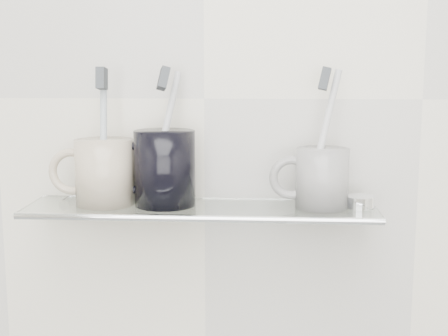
# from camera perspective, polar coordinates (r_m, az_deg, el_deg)

# --- Properties ---
(wall_back) EXTENTS (2.50, 0.00, 2.50)m
(wall_back) POSITION_cam_1_polar(r_m,az_deg,el_deg) (0.93, -1.83, 6.36)
(wall_back) COLOR silver
(wall_back) RESTS_ON ground
(shelf_glass) EXTENTS (0.50, 0.12, 0.01)m
(shelf_glass) POSITION_cam_1_polar(r_m,az_deg,el_deg) (0.89, -2.15, -3.76)
(shelf_glass) COLOR silver
(shelf_glass) RESTS_ON wall_back
(shelf_rail) EXTENTS (0.50, 0.01, 0.01)m
(shelf_rail) POSITION_cam_1_polar(r_m,az_deg,el_deg) (0.84, -2.54, -4.64)
(shelf_rail) COLOR silver
(shelf_rail) RESTS_ON shelf_glass
(bracket_left) EXTENTS (0.02, 0.03, 0.02)m
(bracket_left) POSITION_cam_1_polar(r_m,az_deg,el_deg) (0.99, -14.13, -3.46)
(bracket_left) COLOR silver
(bracket_left) RESTS_ON wall_back
(bracket_right) EXTENTS (0.02, 0.03, 0.02)m
(bracket_right) POSITION_cam_1_polar(r_m,az_deg,el_deg) (0.95, 10.93, -3.88)
(bracket_right) COLOR silver
(bracket_right) RESTS_ON wall_back
(mug_left) EXTENTS (0.10, 0.10, 0.09)m
(mug_left) POSITION_cam_1_polar(r_m,az_deg,el_deg) (0.91, -10.85, -0.37)
(mug_left) COLOR beige
(mug_left) RESTS_ON shelf_glass
(mug_left_handle) EXTENTS (0.07, 0.01, 0.07)m
(mug_left_handle) POSITION_cam_1_polar(r_m,az_deg,el_deg) (0.93, -13.74, -0.33)
(mug_left_handle) COLOR beige
(mug_left_handle) RESTS_ON mug_left
(toothbrush_left) EXTENTS (0.01, 0.04, 0.19)m
(toothbrush_left) POSITION_cam_1_polar(r_m,az_deg,el_deg) (0.91, -10.96, 2.98)
(toothbrush_left) COLOR #9CB3C1
(toothbrush_left) RESTS_ON mug_left
(bristles_left) EXTENTS (0.01, 0.03, 0.03)m
(bristles_left) POSITION_cam_1_polar(r_m,az_deg,el_deg) (0.90, -11.12, 8.04)
(bristles_left) COLOR #383D42
(bristles_left) RESTS_ON toothbrush_left
(mug_center) EXTENTS (0.11, 0.11, 0.11)m
(mug_center) POSITION_cam_1_polar(r_m,az_deg,el_deg) (0.89, -5.43, -0.02)
(mug_center) COLOR black
(mug_center) RESTS_ON shelf_glass
(mug_center_handle) EXTENTS (0.08, 0.01, 0.08)m
(mug_center_handle) POSITION_cam_1_polar(r_m,az_deg,el_deg) (0.90, -8.54, 0.02)
(mug_center_handle) COLOR black
(mug_center_handle) RESTS_ON mug_center
(toothbrush_center) EXTENTS (0.05, 0.07, 0.18)m
(toothbrush_center) POSITION_cam_1_polar(r_m,az_deg,el_deg) (0.89, -5.48, 2.98)
(toothbrush_center) COLOR silver
(toothbrush_center) RESTS_ON mug_center
(bristles_center) EXTENTS (0.02, 0.03, 0.04)m
(bristles_center) POSITION_cam_1_polar(r_m,az_deg,el_deg) (0.88, -5.56, 8.15)
(bristles_center) COLOR #383D42
(bristles_center) RESTS_ON toothbrush_center
(mug_right) EXTENTS (0.10, 0.10, 0.08)m
(mug_right) POSITION_cam_1_polar(r_m,az_deg,el_deg) (0.89, 8.96, -0.92)
(mug_right) COLOR white
(mug_right) RESTS_ON shelf_glass
(mug_right_handle) EXTENTS (0.06, 0.01, 0.06)m
(mug_right_handle) POSITION_cam_1_polar(r_m,az_deg,el_deg) (0.89, 6.16, -0.89)
(mug_right_handle) COLOR white
(mug_right_handle) RESTS_ON mug_right
(toothbrush_right) EXTENTS (0.05, 0.03, 0.19)m
(toothbrush_right) POSITION_cam_1_polar(r_m,az_deg,el_deg) (0.88, 9.06, 2.85)
(toothbrush_right) COLOR silver
(toothbrush_right) RESTS_ON mug_right
(bristles_right) EXTENTS (0.02, 0.03, 0.03)m
(bristles_right) POSITION_cam_1_polar(r_m,az_deg,el_deg) (0.88, 9.19, 8.06)
(bristles_right) COLOR #383D42
(bristles_right) RESTS_ON toothbrush_right
(chrome_cap) EXTENTS (0.04, 0.04, 0.02)m
(chrome_cap) POSITION_cam_1_polar(r_m,az_deg,el_deg) (0.90, 12.33, -3.05)
(chrome_cap) COLOR silver
(chrome_cap) RESTS_ON shelf_glass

